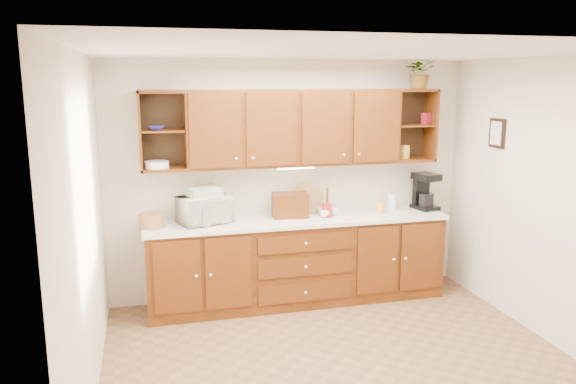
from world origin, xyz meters
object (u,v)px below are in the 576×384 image
microwave (205,210)px  potted_plant (420,72)px  bread_box (290,205)px  coffee_maker (425,192)px

microwave → potted_plant: bearing=-20.4°
bread_box → microwave: bearing=-172.6°
bread_box → potted_plant: (1.46, 0.01, 1.41)m
microwave → bread_box: microwave is taller
microwave → coffee_maker: (2.50, 0.03, 0.06)m
bread_box → coffee_maker: coffee_maker is taller
coffee_maker → potted_plant: 1.34m
microwave → potted_plant: potted_plant is taller
bread_box → potted_plant: bearing=6.0°
bread_box → potted_plant: size_ratio=1.00×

